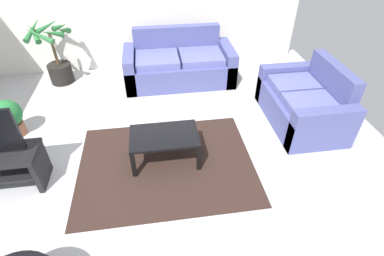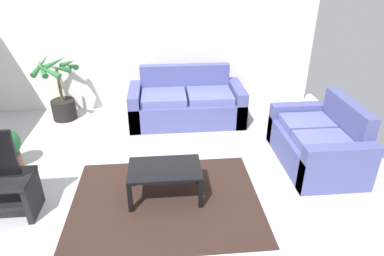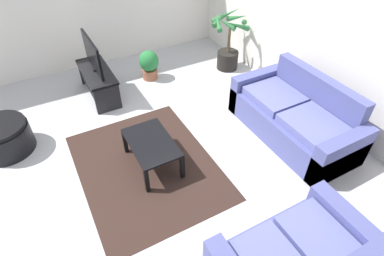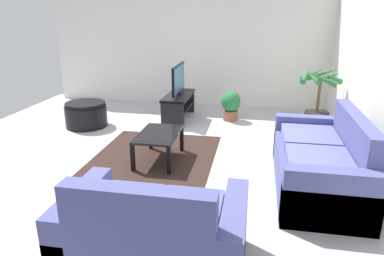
# 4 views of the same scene
# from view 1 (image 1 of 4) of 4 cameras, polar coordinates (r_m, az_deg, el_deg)

# --- Properties ---
(ground_plane) EXTENTS (6.60, 6.60, 0.00)m
(ground_plane) POSITION_cam_1_polar(r_m,az_deg,el_deg) (3.72, -7.75, -8.59)
(ground_plane) COLOR #B2B2B7
(couch_main) EXTENTS (1.92, 0.90, 0.90)m
(couch_main) POSITION_cam_1_polar(r_m,az_deg,el_deg) (5.42, -2.51, 12.04)
(couch_main) COLOR #4C518C
(couch_main) RESTS_ON ground
(couch_loveseat) EXTENTS (0.90, 1.43, 0.90)m
(couch_loveseat) POSITION_cam_1_polar(r_m,az_deg,el_deg) (4.64, 20.87, 4.39)
(couch_loveseat) COLOR #4C518C
(couch_loveseat) RESTS_ON ground
(coffee_table) EXTENTS (0.84, 0.53, 0.40)m
(coffee_table) POSITION_cam_1_polar(r_m,az_deg,el_deg) (3.65, -5.40, -2.06)
(coffee_table) COLOR black
(coffee_table) RESTS_ON ground
(area_rug) EXTENTS (2.20, 1.70, 0.01)m
(area_rug) POSITION_cam_1_polar(r_m,az_deg,el_deg) (3.80, -4.99, -6.93)
(area_rug) COLOR black
(area_rug) RESTS_ON ground
(potted_palm) EXTENTS (0.74, 0.71, 1.10)m
(potted_palm) POSITION_cam_1_polar(r_m,az_deg,el_deg) (5.82, -24.88, 12.12)
(potted_palm) COLOR black
(potted_palm) RESTS_ON ground
(potted_plant_small) EXTENTS (0.36, 0.36, 0.55)m
(potted_plant_small) POSITION_cam_1_polar(r_m,az_deg,el_deg) (4.78, -31.92, 1.83)
(potted_plant_small) COLOR brown
(potted_plant_small) RESTS_ON ground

